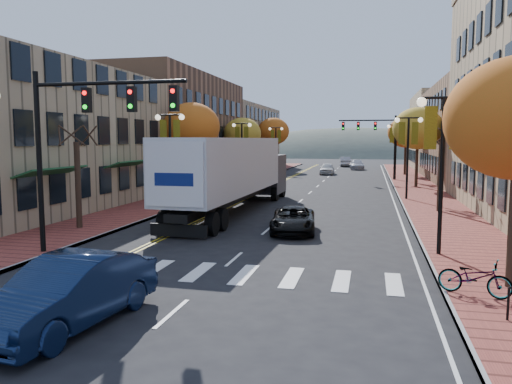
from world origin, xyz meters
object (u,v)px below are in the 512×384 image
Objects in this scene: navy_sedan at (69,292)px; bicycle at (475,277)px; semi_truck at (234,169)px; black_suv at (293,220)px.

bicycle is (9.83, 4.27, -0.18)m from navy_sedan.
navy_sedan is 10.72m from bicycle.
semi_truck reaches higher than black_suv.
navy_sedan is 2.61× the size of bicycle.
navy_sedan reaches higher than black_suv.
semi_truck is at bearing 122.09° from black_suv.
navy_sedan is at bearing -84.96° from semi_truck.
bicycle is at bearing 30.23° from navy_sedan.
semi_truck is 9.32× the size of bicycle.
navy_sedan is 13.69m from black_suv.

